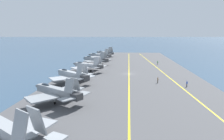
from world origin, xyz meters
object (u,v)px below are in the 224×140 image
at_px(crew_brown_vest, 158,80).
at_px(parked_jet_seventh, 105,53).
at_px(parked_jet_fourth, 87,65).
at_px(parked_jet_second, 56,91).
at_px(crew_green_vest, 158,62).
at_px(crew_blue_vest, 187,84).
at_px(parked_jet_sixth, 100,55).
at_px(parked_jet_third, 72,75).
at_px(parked_jet_nearest, 5,130).
at_px(parked_jet_fifth, 95,59).

bearing_deg(crew_brown_vest, parked_jet_seventh, 19.13).
bearing_deg(parked_jet_fourth, crew_brown_vest, -123.52).
relative_size(parked_jet_second, crew_brown_vest, 8.03).
relative_size(parked_jet_fourth, crew_brown_vest, 8.24).
xyz_separation_m(parked_jet_seventh, crew_green_vest, (-33.00, -29.84, -1.38)).
relative_size(parked_jet_seventh, crew_brown_vest, 7.84).
bearing_deg(crew_brown_vest, crew_blue_vest, -116.98).
xyz_separation_m(parked_jet_second, parked_jet_fourth, (35.78, 0.57, 0.06)).
bearing_deg(crew_green_vest, parked_jet_second, 152.62).
bearing_deg(crew_brown_vest, parked_jet_fourth, 56.48).
bearing_deg(parked_jet_sixth, parked_jet_seventh, -3.09).
xyz_separation_m(parked_jet_fourth, crew_blue_vest, (-20.34, -32.45, -1.53)).
bearing_deg(parked_jet_seventh, crew_brown_vest, -160.87).
distance_m(parked_jet_second, crew_green_vest, 64.40).
distance_m(parked_jet_third, parked_jet_sixth, 55.07).
height_order(parked_jet_fourth, crew_green_vest, parked_jet_fourth).
bearing_deg(parked_jet_nearest, parked_jet_second, -0.61).
xyz_separation_m(parked_jet_second, parked_jet_third, (17.70, 1.72, 0.03)).
distance_m(parked_jet_fourth, parked_jet_sixth, 36.99).
bearing_deg(crew_blue_vest, parked_jet_nearest, 136.12).
relative_size(parked_jet_third, parked_jet_seventh, 1.01).
bearing_deg(crew_brown_vest, parked_jet_fifth, 35.40).
relative_size(crew_brown_vest, crew_blue_vest, 1.02).
height_order(parked_jet_second, crew_blue_vest, parked_jet_second).
bearing_deg(parked_jet_nearest, crew_green_vest, -21.65).
xyz_separation_m(parked_jet_third, parked_jet_seventh, (72.48, -1.49, -0.10)).
height_order(parked_jet_fourth, parked_jet_sixth, parked_jet_sixth).
height_order(parked_jet_sixth, parked_jet_seventh, parked_jet_sixth).
height_order(parked_jet_third, parked_jet_fifth, parked_jet_fifth).
height_order(crew_brown_vest, crew_blue_vest, crew_brown_vest).
relative_size(parked_jet_fifth, crew_brown_vest, 8.59).
relative_size(parked_jet_fourth, parked_jet_fifth, 0.96).
relative_size(parked_jet_second, parked_jet_fifth, 0.93).
height_order(parked_jet_third, crew_green_vest, parked_jet_third).
bearing_deg(parked_jet_fifth, crew_brown_vest, -144.60).
bearing_deg(parked_jet_fifth, parked_jet_sixth, 0.91).
relative_size(parked_jet_nearest, parked_jet_second, 1.12).
xyz_separation_m(crew_green_vest, crew_brown_vest, (-37.92, 5.24, 0.01)).
xyz_separation_m(parked_jet_seventh, crew_brown_vest, (-70.92, -24.60, -1.37)).
relative_size(parked_jet_second, crew_green_vest, 8.10).
bearing_deg(crew_blue_vest, crew_green_vest, 3.11).
xyz_separation_m(parked_jet_second, crew_green_vest, (57.17, -29.61, -1.46)).
height_order(parked_jet_nearest, parked_jet_third, parked_jet_nearest).
bearing_deg(parked_jet_sixth, parked_jet_third, 179.43).
distance_m(parked_jet_nearest, crew_blue_vest, 46.29).
bearing_deg(parked_jet_second, crew_blue_vest, -64.17).
distance_m(parked_jet_fourth, crew_green_vest, 37.03).
bearing_deg(parked_jet_nearest, crew_brown_vest, -33.46).
distance_m(parked_jet_nearest, crew_green_vest, 80.80).
bearing_deg(parked_jet_third, parked_jet_fourth, -3.63).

